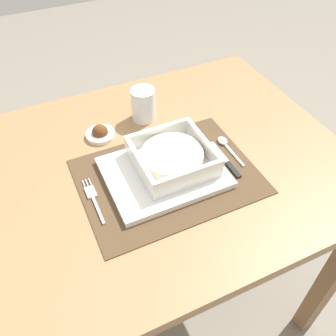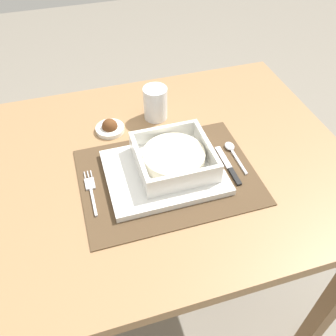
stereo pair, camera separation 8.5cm
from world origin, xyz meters
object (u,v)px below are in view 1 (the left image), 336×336
at_px(dining_table, 163,188).
at_px(spoon, 225,144).
at_px(porridge_bowl, 172,158).
at_px(bread_knife, 219,166).
at_px(drinking_glass, 143,106).
at_px(fork, 93,198).
at_px(butter_knife, 226,161).
at_px(condiment_saucer, 100,133).

relative_size(dining_table, spoon, 7.85).
distance_m(porridge_bowl, bread_knife, 0.12).
xyz_separation_m(porridge_bowl, drinking_glass, (0.02, 0.22, 0.00)).
relative_size(fork, spoon, 1.16).
relative_size(porridge_bowl, spoon, 1.50).
xyz_separation_m(dining_table, butter_knife, (0.14, -0.08, 0.11)).
height_order(porridge_bowl, condiment_saucer, porridge_bowl).
bearing_deg(condiment_saucer, drinking_glass, 10.00).
height_order(dining_table, bread_knife, bread_knife).
bearing_deg(porridge_bowl, bread_knife, -22.73).
relative_size(dining_table, fork, 6.76).
bearing_deg(bread_knife, spoon, 47.66).
bearing_deg(drinking_glass, fork, -133.80).
distance_m(spoon, bread_knife, 0.08).
xyz_separation_m(fork, butter_knife, (0.33, -0.03, 0.00)).
relative_size(fork, condiment_saucer, 1.75).
relative_size(porridge_bowl, condiment_saucer, 2.26).
relative_size(drinking_glass, condiment_saucer, 1.20).
xyz_separation_m(spoon, condiment_saucer, (-0.28, 0.17, 0.00)).
distance_m(fork, spoon, 0.37).
relative_size(porridge_bowl, butter_knife, 1.28).
height_order(dining_table, fork, fork).
bearing_deg(porridge_bowl, butter_knife, -15.94).
bearing_deg(butter_knife, porridge_bowl, 162.20).
distance_m(porridge_bowl, fork, 0.21).
distance_m(dining_table, butter_knife, 0.19).
distance_m(fork, butter_knife, 0.34).
xyz_separation_m(butter_knife, drinking_glass, (-0.12, 0.26, 0.04)).
bearing_deg(fork, porridge_bowl, 3.22).
bearing_deg(butter_knife, condiment_saucer, 135.59).
relative_size(fork, drinking_glass, 1.46).
bearing_deg(drinking_glass, porridge_bowl, -93.97).
distance_m(dining_table, condiment_saucer, 0.22).
distance_m(bread_knife, condiment_saucer, 0.33).
height_order(drinking_glass, condiment_saucer, drinking_glass).
xyz_separation_m(dining_table, porridge_bowl, (0.01, -0.04, 0.15)).
relative_size(fork, bread_knife, 0.99).
bearing_deg(bread_knife, condiment_saucer, 132.23).
xyz_separation_m(drinking_glass, condiment_saucer, (-0.14, -0.02, -0.03)).
relative_size(fork, butter_knife, 1.00).
xyz_separation_m(bread_knife, condiment_saucer, (-0.23, 0.24, 0.00)).
relative_size(dining_table, condiment_saucer, 11.86).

